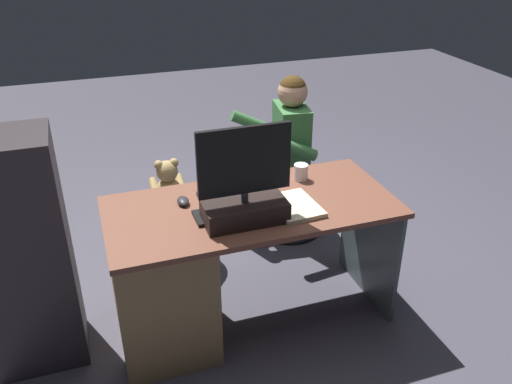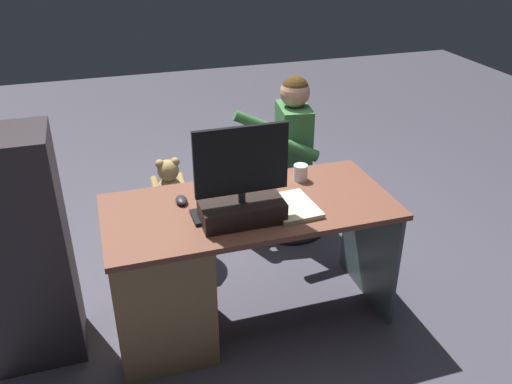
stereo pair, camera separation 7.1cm
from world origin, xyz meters
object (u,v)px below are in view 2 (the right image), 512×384
(keyboard, at_px, (236,193))
(office_chair_teddy, at_px, (173,227))
(tv_remote, at_px, (197,217))
(person, at_px, (284,145))
(visitor_chair, at_px, (291,198))
(desk, at_px, (179,271))
(monitor, at_px, (242,195))
(teddy_bear, at_px, (169,183))
(computer_mouse, at_px, (181,200))
(cup, at_px, (300,173))

(keyboard, distance_m, office_chair_teddy, 0.83)
(tv_remote, bearing_deg, person, -132.22)
(visitor_chair, bearing_deg, office_chair_teddy, 8.05)
(desk, bearing_deg, tv_remote, 148.60)
(monitor, distance_m, teddy_bear, 0.95)
(computer_mouse, relative_size, cup, 1.05)
(keyboard, xyz_separation_m, cup, (-0.39, -0.06, 0.04))
(person, bearing_deg, visitor_chair, -171.95)
(keyboard, relative_size, office_chair_teddy, 0.77)
(tv_remote, distance_m, person, 1.19)
(cup, bearing_deg, teddy_bear, -38.57)
(visitor_chair, height_order, person, person)
(office_chair_teddy, xyz_separation_m, visitor_chair, (-0.88, -0.12, 0.02))
(keyboard, xyz_separation_m, teddy_bear, (0.28, -0.60, -0.19))
(monitor, bearing_deg, computer_mouse, -46.07)
(monitor, relative_size, person, 0.43)
(desk, relative_size, computer_mouse, 15.73)
(monitor, xyz_separation_m, person, (-0.57, -0.97, -0.21))
(monitor, height_order, computer_mouse, monitor)
(keyboard, height_order, cup, cup)
(desk, xyz_separation_m, person, (-0.88, -0.83, 0.28))
(monitor, relative_size, visitor_chair, 0.97)
(keyboard, xyz_separation_m, computer_mouse, (0.30, 0.01, 0.01))
(keyboard, bearing_deg, desk, 19.93)
(cup, height_order, person, person)
(keyboard, bearing_deg, cup, -171.30)
(keyboard, xyz_separation_m, office_chair_teddy, (0.28, -0.59, -0.51))
(computer_mouse, bearing_deg, monitor, 133.93)
(monitor, distance_m, office_chair_teddy, 1.10)
(office_chair_teddy, height_order, teddy_bear, teddy_bear)
(desk, distance_m, monitor, 0.59)
(monitor, bearing_deg, desk, -24.51)
(tv_remote, relative_size, person, 0.13)
(cup, distance_m, person, 0.66)
(office_chair_teddy, distance_m, person, 0.93)
(office_chair_teddy, xyz_separation_m, person, (-0.81, -0.11, 0.44))
(monitor, distance_m, cup, 0.56)
(monitor, height_order, visitor_chair, monitor)
(keyboard, bearing_deg, office_chair_teddy, -64.48)
(keyboard, xyz_separation_m, person, (-0.53, -0.70, -0.07))
(teddy_bear, bearing_deg, cup, 141.43)
(desk, relative_size, person, 1.32)
(keyboard, xyz_separation_m, tv_remote, (0.26, 0.19, -0.00))
(keyboard, height_order, office_chair_teddy, keyboard)
(computer_mouse, bearing_deg, keyboard, -178.46)
(keyboard, height_order, visitor_chair, keyboard)
(visitor_chair, bearing_deg, computer_mouse, 38.61)
(desk, xyz_separation_m, keyboard, (-0.36, -0.13, 0.35))
(monitor, height_order, teddy_bear, monitor)
(tv_remote, height_order, office_chair_teddy, tv_remote)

